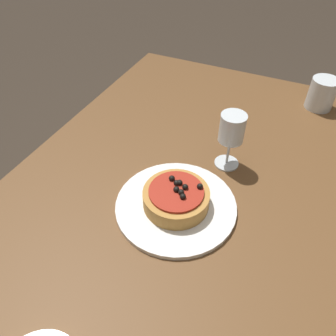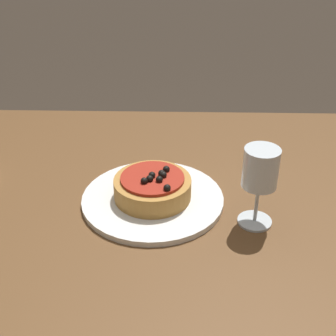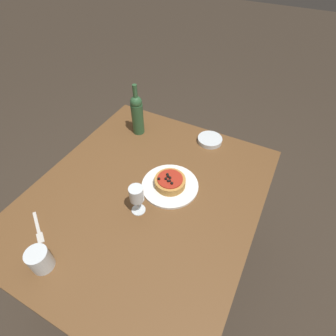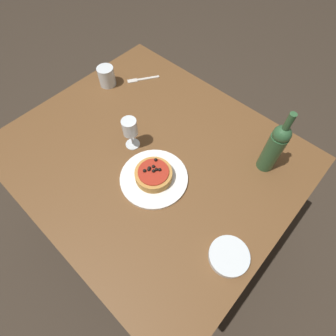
{
  "view_description": "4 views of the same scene",
  "coord_description": "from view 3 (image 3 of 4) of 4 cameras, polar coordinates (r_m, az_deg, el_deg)",
  "views": [
    {
      "loc": [
        0.57,
        0.1,
        1.38
      ],
      "look_at": [
        0.05,
        -0.14,
        0.84
      ],
      "focal_mm": 35.0,
      "sensor_mm": 36.0,
      "label": 1
    },
    {
      "loc": [
        0.05,
        0.69,
        1.32
      ],
      "look_at": [
        0.07,
        -0.08,
        0.86
      ],
      "focal_mm": 50.0,
      "sensor_mm": 36.0,
      "label": 2
    },
    {
      "loc": [
        -0.66,
        -0.47,
        1.79
      ],
      "look_at": [
        0.13,
        -0.07,
        0.88
      ],
      "focal_mm": 28.0,
      "sensor_mm": 36.0,
      "label": 3
    },
    {
      "loc": [
        0.52,
        -0.45,
        1.74
      ],
      "look_at": [
        0.14,
        -0.04,
        0.85
      ],
      "focal_mm": 28.0,
      "sensor_mm": 36.0,
      "label": 4
    }
  ],
  "objects": [
    {
      "name": "ground_plane",
      "position": [
        1.97,
        -3.61,
        -20.0
      ],
      "size": [
        14.0,
        14.0,
        0.0
      ],
      "primitive_type": "plane",
      "color": "#382D23"
    },
    {
      "name": "wine_bottle",
      "position": [
        1.58,
        -6.72,
        11.68
      ],
      "size": [
        0.07,
        0.07,
        0.32
      ],
      "color": "#2D5633",
      "rests_on": "dining_table"
    },
    {
      "name": "side_bowl",
      "position": [
        1.58,
        9.09,
        6.08
      ],
      "size": [
        0.14,
        0.14,
        0.03
      ],
      "color": "silver",
      "rests_on": "dining_table"
    },
    {
      "name": "wine_glass",
      "position": [
        1.15,
        -6.87,
        -5.9
      ],
      "size": [
        0.07,
        0.07,
        0.16
      ],
      "color": "silver",
      "rests_on": "dining_table"
    },
    {
      "name": "dinner_plate",
      "position": [
        1.32,
        0.44,
        -3.82
      ],
      "size": [
        0.29,
        0.29,
        0.01
      ],
      "color": "white",
      "rests_on": "dining_table"
    },
    {
      "name": "dining_table",
      "position": [
        1.37,
        -4.94,
        -8.11
      ],
      "size": [
        1.25,
        1.07,
        0.78
      ],
      "color": "brown",
      "rests_on": "ground_plane"
    },
    {
      "name": "pizza",
      "position": [
        1.3,
        0.43,
        -2.99
      ],
      "size": [
        0.15,
        0.15,
        0.06
      ],
      "color": "#BC843D",
      "rests_on": "dinner_plate"
    },
    {
      "name": "water_cup",
      "position": [
        1.17,
        -26.12,
        -17.48
      ],
      "size": [
        0.09,
        0.09,
        0.1
      ],
      "color": "silver",
      "rests_on": "dining_table"
    },
    {
      "name": "fork",
      "position": [
        1.31,
        -26.41,
        -11.84
      ],
      "size": [
        0.11,
        0.16,
        0.0
      ],
      "rotation": [
        0.0,
        0.0,
        -2.15
      ],
      "color": "beige",
      "rests_on": "dining_table"
    }
  ]
}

